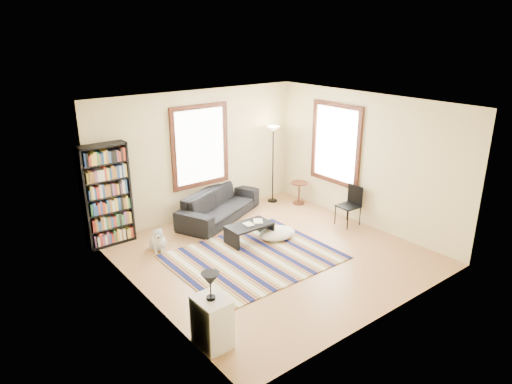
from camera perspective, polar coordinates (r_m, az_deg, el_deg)
floor at (r=8.67m, az=2.06°, el=-8.06°), size 5.00×5.00×0.10m
ceiling at (r=7.76m, az=2.32°, el=11.26°), size 5.00×5.00×0.10m
wall_back at (r=10.10m, az=-7.21°, el=4.70°), size 5.00×0.10×2.80m
wall_front at (r=6.50m, az=16.85°, el=-4.65°), size 5.00×0.10×2.80m
wall_left at (r=6.84m, az=-14.43°, el=-3.18°), size 0.10×5.00×2.80m
wall_right at (r=9.87m, az=13.61°, el=3.94°), size 0.10×5.00×2.80m
window_back at (r=9.98m, az=-7.02°, el=5.71°), size 1.20×0.06×1.60m
window_right at (r=10.26m, az=9.94°, el=5.95°), size 0.06×1.20×1.60m
rug at (r=8.53m, az=-0.30°, el=-8.09°), size 2.89×2.31×0.02m
sofa at (r=10.11m, az=-4.63°, el=-1.61°), size 1.69×2.37×0.64m
bookshelf at (r=9.13m, az=-18.17°, el=-0.41°), size 0.90×0.30×2.00m
coffee_table at (r=9.07m, az=-0.86°, el=-5.12°), size 1.02×0.81×0.36m
book_a at (r=8.94m, az=-1.38°, el=-4.17°), size 0.18×0.23×0.02m
book_b at (r=9.11m, az=-0.30°, el=-3.69°), size 0.29×0.30×0.02m
floor_cushion at (r=9.25m, az=2.66°, el=-5.18°), size 0.82×0.63×0.20m
floor_lamp at (r=10.92m, az=2.12°, el=3.42°), size 0.33×0.33×1.86m
side_table at (r=11.01m, az=5.40°, el=-0.13°), size 0.41×0.41×0.54m
folding_chair at (r=9.91m, az=11.45°, el=-1.75°), size 0.43×0.41×0.86m
white_cabinet at (r=6.27m, az=-5.54°, el=-15.87°), size 0.39×0.51×0.70m
table_lamp at (r=5.97m, az=-5.71°, el=-11.65°), size 0.25×0.25×0.38m
dog at (r=8.90m, az=-12.22°, el=-5.62°), size 0.51×0.59×0.50m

